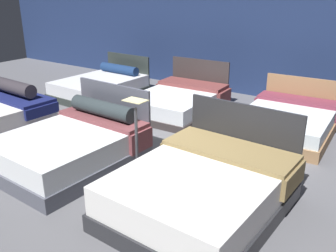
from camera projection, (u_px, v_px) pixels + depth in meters
The scene contains 8 objects.
ground_plane at pixel (186, 150), 5.92m from camera, with size 18.00×18.00×0.02m, color #5B5B60.
showroom_back_wall at pixel (273, 20), 8.03m from camera, with size 18.00×0.06×3.50m, color navy.
bed_1 at pixel (72, 146), 5.32m from camera, with size 1.66×2.01×1.03m.
bed_2 at pixel (203, 190), 4.19m from camera, with size 1.73×2.12×1.06m.
bed_4 at pixel (102, 86), 8.74m from camera, with size 1.52×2.09×0.85m.
bed_5 at pixel (179, 101), 7.60m from camera, with size 1.60×2.06×0.95m.
bed_6 at pixel (288, 121), 6.48m from camera, with size 1.59×2.00×0.84m.
price_sign at pixel (137, 150), 4.81m from camera, with size 0.28×0.24×1.13m.
Camera 1 is at (2.82, -4.61, 2.46)m, focal length 39.40 mm.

